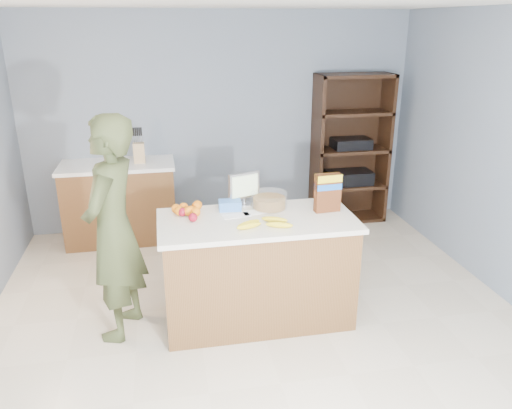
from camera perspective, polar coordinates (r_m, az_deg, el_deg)
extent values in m
cube|color=beige|center=(4.11, 0.96, -14.92)|extent=(4.50, 5.00, 0.02)
cube|color=slate|center=(5.93, -4.01, 9.32)|extent=(4.50, 0.02, 2.50)
cube|color=brown|center=(4.13, 0.13, -7.68)|extent=(1.50, 0.70, 0.86)
cube|color=silver|center=(3.94, 0.14, -1.88)|extent=(1.56, 0.76, 0.04)
cube|color=black|center=(4.32, 0.13, -12.14)|extent=(1.46, 0.66, 0.10)
cube|color=brown|center=(5.84, -15.20, 0.11)|extent=(1.20, 0.60, 0.86)
cube|color=white|center=(5.70, -15.61, 4.36)|extent=(1.24, 0.62, 0.04)
cube|color=black|center=(6.36, 10.17, 6.56)|extent=(0.90, 0.04, 1.80)
cube|color=black|center=(6.06, 6.94, 6.05)|extent=(0.04, 0.40, 1.80)
cube|color=black|center=(6.37, 14.38, 6.26)|extent=(0.04, 0.40, 1.80)
cube|color=black|center=(6.46, 10.25, -1.42)|extent=(0.90, 0.40, 0.04)
cube|color=black|center=(6.32, 10.49, 2.21)|extent=(0.90, 0.40, 0.04)
cube|color=black|center=(6.20, 10.75, 6.17)|extent=(0.90, 0.40, 0.04)
cube|color=black|center=(6.11, 11.03, 10.26)|extent=(0.90, 0.40, 0.04)
cube|color=black|center=(6.05, 11.30, 14.27)|extent=(0.90, 0.40, 0.04)
cube|color=black|center=(6.29, 10.55, 3.08)|extent=(0.55, 0.32, 0.16)
cube|color=black|center=(6.18, 10.80, 6.89)|extent=(0.45, 0.30, 0.12)
imported|color=#394122|center=(3.93, -15.98, -2.80)|extent=(0.60, 0.74, 1.76)
cube|color=tan|center=(5.64, -13.22, 5.77)|extent=(0.12, 0.10, 0.22)
cylinder|color=black|center=(5.61, -13.75, 7.28)|extent=(0.02, 0.02, 0.09)
cylinder|color=black|center=(5.61, -13.55, 7.29)|extent=(0.02, 0.02, 0.09)
cylinder|color=black|center=(5.61, -13.34, 7.31)|extent=(0.02, 0.02, 0.09)
cylinder|color=black|center=(5.61, -13.14, 7.32)|extent=(0.02, 0.02, 0.09)
cylinder|color=black|center=(5.61, -12.93, 7.34)|extent=(0.02, 0.02, 0.09)
cube|color=white|center=(3.99, -2.27, -1.29)|extent=(0.23, 0.14, 0.00)
cube|color=white|center=(4.06, 0.02, -0.87)|extent=(0.23, 0.14, 0.00)
ellipsoid|color=yellow|center=(3.78, -0.84, -2.19)|extent=(0.21, 0.13, 0.05)
ellipsoid|color=yellow|center=(3.74, -0.80, -2.44)|extent=(0.21, 0.11, 0.05)
ellipsoid|color=yellow|center=(3.86, 2.14, -1.73)|extent=(0.21, 0.13, 0.05)
ellipsoid|color=yellow|center=(3.76, 2.69, -2.34)|extent=(0.21, 0.12, 0.05)
sphere|color=maroon|center=(4.02, -8.43, -0.85)|extent=(0.07, 0.07, 0.07)
sphere|color=maroon|center=(3.89, -7.22, -1.48)|extent=(0.07, 0.07, 0.07)
sphere|color=orange|center=(4.03, -8.76, -0.73)|extent=(0.08, 0.08, 0.08)
sphere|color=orange|center=(4.10, -8.28, -0.33)|extent=(0.08, 0.08, 0.08)
sphere|color=orange|center=(3.99, -6.91, -0.84)|extent=(0.08, 0.08, 0.08)
sphere|color=orange|center=(4.12, -6.82, -0.18)|extent=(0.08, 0.08, 0.08)
sphere|color=orange|center=(4.08, -9.10, -0.47)|extent=(0.08, 0.08, 0.08)
sphere|color=orange|center=(4.02, -7.77, -0.77)|extent=(0.08, 0.08, 0.08)
sphere|color=orange|center=(4.14, -6.70, -0.06)|extent=(0.08, 0.08, 0.08)
sphere|color=orange|center=(4.03, -7.43, -0.68)|extent=(0.08, 0.08, 0.08)
cube|color=blue|center=(4.11, -3.00, -0.08)|extent=(0.19, 0.13, 0.08)
cylinder|color=#267219|center=(4.15, 1.52, 0.23)|extent=(0.27, 0.27, 0.09)
cylinder|color=white|center=(4.15, 1.53, 0.49)|extent=(0.30, 0.30, 0.13)
cylinder|color=silver|center=(4.23, -1.35, 0.05)|extent=(0.12, 0.12, 0.01)
cylinder|color=silver|center=(4.22, -1.36, 0.45)|extent=(0.02, 0.02, 0.05)
cube|color=silver|center=(4.18, -1.37, 2.19)|extent=(0.28, 0.13, 0.22)
cube|color=yellow|center=(4.16, -1.24, 2.12)|extent=(0.23, 0.09, 0.18)
cube|color=#592B14|center=(4.08, 8.19, 1.32)|extent=(0.22, 0.09, 0.32)
cube|color=yellow|center=(4.04, 8.28, 3.03)|extent=(0.22, 0.09, 0.06)
cube|color=blue|center=(4.06, 8.23, 2.09)|extent=(0.22, 0.09, 0.05)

